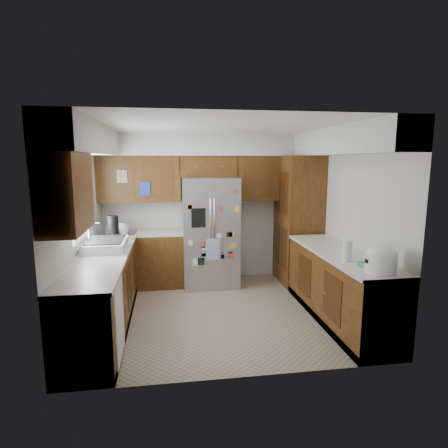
% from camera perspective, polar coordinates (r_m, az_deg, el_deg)
% --- Properties ---
extents(floor, '(3.60, 3.60, 0.00)m').
position_cam_1_polar(floor, '(5.33, -0.60, -13.25)').
color(floor, tan).
rests_on(floor, ground).
extents(room_shell, '(3.64, 3.24, 2.52)m').
position_cam_1_polar(room_shell, '(5.26, -2.33, 6.92)').
color(room_shell, beige).
rests_on(room_shell, ground).
extents(left_counter_run, '(1.36, 3.20, 0.92)m').
position_cam_1_polar(left_counter_run, '(5.20, -15.87, -9.15)').
color(left_counter_run, '#42210C').
rests_on(left_counter_run, ground).
extents(right_counter_run, '(0.63, 2.25, 0.92)m').
position_cam_1_polar(right_counter_run, '(5.16, 17.12, -9.44)').
color(right_counter_run, '#42210C').
rests_on(right_counter_run, ground).
extents(pantry, '(0.60, 0.90, 2.15)m').
position_cam_1_polar(pantry, '(6.47, 11.22, 0.59)').
color(pantry, '#42210C').
rests_on(pantry, ground).
extents(fridge, '(0.90, 0.79, 1.80)m').
position_cam_1_polar(fridge, '(6.21, -2.15, -1.24)').
color(fridge, '#949498').
rests_on(fridge, ground).
extents(bridge_cabinet, '(0.96, 0.34, 0.35)m').
position_cam_1_polar(bridge_cabinet, '(6.33, -2.44, 8.76)').
color(bridge_cabinet, '#42210C').
rests_on(bridge_cabinet, fridge).
extents(fridge_top_items, '(0.52, 0.28, 0.26)m').
position_cam_1_polar(fridge_top_items, '(6.32, -3.28, 11.39)').
color(fridge_top_items, '#1631B3').
rests_on(fridge_top_items, bridge_cabinet).
extents(sink_assembly, '(0.52, 0.70, 0.37)m').
position_cam_1_polar(sink_assembly, '(5.14, -17.59, -3.00)').
color(sink_assembly, white).
rests_on(sink_assembly, left_counter_run).
extents(left_counter_clutter, '(0.32, 0.80, 0.38)m').
position_cam_1_polar(left_counter_clutter, '(5.82, -16.11, -0.85)').
color(left_counter_clutter, black).
rests_on(left_counter_clutter, left_counter_run).
extents(rice_cooker, '(0.33, 0.32, 0.28)m').
position_cam_1_polar(rice_cooker, '(4.23, 22.79, -4.86)').
color(rice_cooker, white).
rests_on(rice_cooker, right_counter_run).
extents(paper_towel, '(0.11, 0.11, 0.24)m').
position_cam_1_polar(paper_towel, '(4.56, 18.26, -3.92)').
color(paper_towel, white).
rests_on(paper_towel, right_counter_run).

